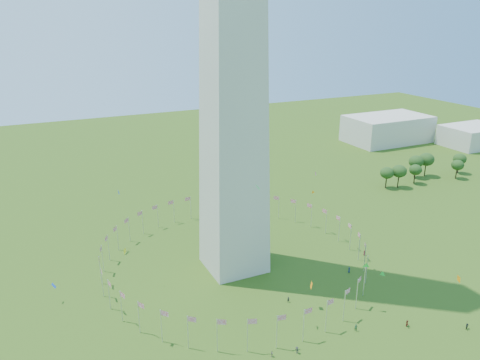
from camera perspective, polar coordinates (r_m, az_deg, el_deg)
name	(u,v)px	position (r m, az deg, el deg)	size (l,w,h in m)	color
flag_ring	(234,253)	(146.91, -0.75, -8.87)	(80.24, 80.24, 9.00)	silver
gov_building_east_a	(387,129)	(305.28, 17.51, 5.98)	(50.00, 30.00, 16.00)	beige
gov_building_east_b	(473,136)	(314.88, 26.56, 4.84)	(35.00, 25.00, 12.00)	beige
kites_aloft	(297,243)	(121.20, 6.92, -7.63)	(102.73, 72.20, 41.08)	green
tree_line_east	(422,170)	(237.71, 21.32, 1.16)	(53.40, 15.84, 11.41)	#2B541C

